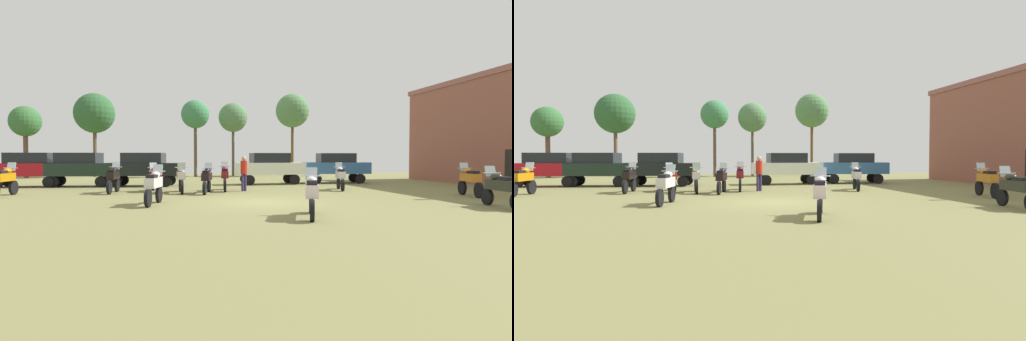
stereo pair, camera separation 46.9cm
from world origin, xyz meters
TOP-DOWN VIEW (x-y plane):
  - ground_plane at (0.00, 0.00)m, footprint 44.00×52.00m
  - motorcycle_1 at (7.79, -3.20)m, footprint 0.70×2.22m
  - motorcycle_2 at (-3.06, 4.65)m, footprint 0.62×2.17m
  - motorcycle_3 at (-4.33, 5.64)m, footprint 0.76×2.10m
  - motorcycle_4 at (0.68, -3.98)m, footprint 0.87×2.18m
  - motorcycle_5 at (-4.05, -0.05)m, footprint 0.71×2.11m
  - motorcycle_6 at (-6.30, 5.22)m, footprint 0.62×2.15m
  - motorcycle_7 at (-10.79, 4.39)m, footprint 0.62×2.20m
  - motorcycle_8 at (-1.84, 4.14)m, footprint 0.72×2.12m
  - motorcycle_9 at (-0.82, 5.48)m, footprint 0.62×2.22m
  - motorcycle_10 at (5.25, 4.76)m, footprint 0.76×2.07m
  - motorcycle_11 at (9.60, 0.51)m, footprint 0.76×2.14m
  - car_1 at (2.55, 9.83)m, footprint 4.36×1.94m
  - car_2 at (-5.24, 9.70)m, footprint 4.53×2.46m
  - car_3 at (-11.76, 10.26)m, footprint 4.31×1.84m
  - car_4 at (-8.98, 10.07)m, footprint 4.48×2.29m
  - car_5 at (7.20, 10.19)m, footprint 4.47×2.26m
  - person_1 at (0.12, 5.06)m, footprint 0.46×0.46m
  - tree_1 at (-1.76, 20.47)m, footprint 2.49×2.49m
  - tree_2 at (1.72, 21.37)m, footprint 2.68×2.68m
  - tree_3 at (-10.43, 21.81)m, footprint 3.47×3.47m
  - tree_4 at (7.30, 21.06)m, footprint 3.15×3.15m
  - tree_5 at (-15.75, 21.12)m, footprint 2.53×2.53m

SIDE VIEW (x-z plane):
  - ground_plane at x=0.00m, z-range 0.00..0.02m
  - motorcycle_1 at x=7.79m, z-range 0.01..1.45m
  - motorcycle_4 at x=0.68m, z-range 0.01..1.45m
  - motorcycle_10 at x=5.25m, z-range 0.00..1.47m
  - motorcycle_3 at x=-4.33m, z-range 0.01..1.47m
  - motorcycle_8 at x=-1.84m, z-range 0.01..1.47m
  - motorcycle_5 at x=-4.05m, z-range 0.00..1.48m
  - motorcycle_11 at x=9.60m, z-range 0.01..1.50m
  - motorcycle_6 at x=-6.30m, z-range 0.00..1.51m
  - motorcycle_7 at x=-10.79m, z-range 0.00..1.51m
  - motorcycle_2 at x=-3.06m, z-range 0.00..1.52m
  - motorcycle_9 at x=-0.82m, z-range 0.01..1.51m
  - person_1 at x=0.12m, z-range 0.18..1.98m
  - car_1 at x=2.55m, z-range 0.19..2.19m
  - car_2 at x=-5.24m, z-range 0.19..2.19m
  - car_3 at x=-11.76m, z-range 0.19..2.19m
  - car_4 at x=-8.98m, z-range 0.19..2.19m
  - car_5 at x=7.20m, z-range 0.19..2.19m
  - tree_5 at x=-15.75m, z-range 1.66..7.64m
  - tree_2 at x=1.72m, z-range 2.00..8.72m
  - tree_1 at x=-1.76m, z-range 2.09..8.85m
  - tree_3 at x=-10.43m, z-range 1.90..9.21m
  - tree_4 at x=7.30m, z-range 2.24..9.90m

